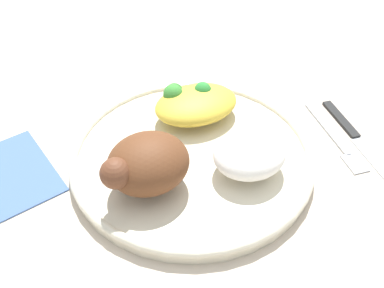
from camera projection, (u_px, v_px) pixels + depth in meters
name	position (u px, v px, depth m)	size (l,w,h in m)	color
ground_plane	(192.00, 162.00, 0.54)	(2.00, 2.00, 0.00)	beige
plate	(192.00, 156.00, 0.53)	(0.30, 0.30, 0.02)	beige
roasted_chicken	(146.00, 164.00, 0.46)	(0.10, 0.08, 0.06)	brown
rice_pile	(249.00, 154.00, 0.49)	(0.08, 0.07, 0.04)	white
mac_cheese_with_broccoli	(194.00, 103.00, 0.57)	(0.11, 0.08, 0.04)	gold
fork	(336.00, 139.00, 0.57)	(0.04, 0.14, 0.01)	#B2B2B7
knife	(356.00, 136.00, 0.57)	(0.04, 0.19, 0.01)	black
napkin	(9.00, 174.00, 0.52)	(0.10, 0.13, 0.00)	#47669E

